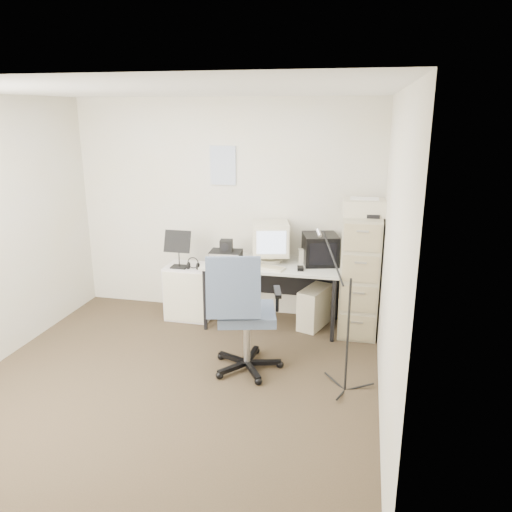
% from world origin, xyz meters
% --- Properties ---
extents(floor, '(3.60, 3.60, 0.01)m').
position_xyz_m(floor, '(0.00, 0.00, -0.01)').
color(floor, '#362C1C').
rests_on(floor, ground).
extents(ceiling, '(3.60, 3.60, 0.01)m').
position_xyz_m(ceiling, '(0.00, 0.00, 2.50)').
color(ceiling, white).
rests_on(ceiling, ground).
extents(wall_back, '(3.60, 0.02, 2.50)m').
position_xyz_m(wall_back, '(0.00, 1.80, 1.25)').
color(wall_back, silver).
rests_on(wall_back, ground).
extents(wall_front, '(3.60, 0.02, 2.50)m').
position_xyz_m(wall_front, '(0.00, -1.80, 1.25)').
color(wall_front, silver).
rests_on(wall_front, ground).
extents(wall_right, '(0.02, 3.60, 2.50)m').
position_xyz_m(wall_right, '(1.80, 0.00, 1.25)').
color(wall_right, silver).
rests_on(wall_right, ground).
extents(wall_calendar, '(0.30, 0.02, 0.44)m').
position_xyz_m(wall_calendar, '(-0.02, 1.79, 1.75)').
color(wall_calendar, white).
rests_on(wall_calendar, wall_back).
extents(filing_cabinet, '(0.40, 0.60, 1.30)m').
position_xyz_m(filing_cabinet, '(1.58, 1.48, 0.65)').
color(filing_cabinet, '#9D967F').
rests_on(filing_cabinet, floor).
extents(printer, '(0.46, 0.34, 0.17)m').
position_xyz_m(printer, '(1.58, 1.49, 1.38)').
color(printer, beige).
rests_on(printer, filing_cabinet).
extents(desk, '(1.50, 0.70, 0.73)m').
position_xyz_m(desk, '(0.63, 1.45, 0.36)').
color(desk, beige).
rests_on(desk, floor).
extents(crt_monitor, '(0.48, 0.50, 0.44)m').
position_xyz_m(crt_monitor, '(0.59, 1.53, 0.95)').
color(crt_monitor, beige).
rests_on(crt_monitor, desk).
extents(crt_tv, '(0.45, 0.46, 0.33)m').
position_xyz_m(crt_tv, '(1.14, 1.55, 0.89)').
color(crt_tv, black).
rests_on(crt_tv, desk).
extents(desk_speaker, '(0.10, 0.10, 0.15)m').
position_xyz_m(desk_speaker, '(0.94, 1.54, 0.81)').
color(desk_speaker, beige).
rests_on(desk_speaker, desk).
extents(keyboard, '(0.44, 0.24, 0.02)m').
position_xyz_m(keyboard, '(0.59, 1.24, 0.74)').
color(keyboard, beige).
rests_on(keyboard, desk).
extents(mouse, '(0.08, 0.12, 0.03)m').
position_xyz_m(mouse, '(0.96, 1.27, 0.75)').
color(mouse, black).
rests_on(mouse, desk).
extents(radio_receiver, '(0.37, 0.27, 0.10)m').
position_xyz_m(radio_receiver, '(0.08, 1.48, 0.78)').
color(radio_receiver, black).
rests_on(radio_receiver, desk).
extents(radio_speaker, '(0.15, 0.14, 0.13)m').
position_xyz_m(radio_speaker, '(0.10, 1.46, 0.90)').
color(radio_speaker, black).
rests_on(radio_speaker, radio_receiver).
extents(papers, '(0.24, 0.31, 0.02)m').
position_xyz_m(papers, '(0.36, 1.28, 0.74)').
color(papers, white).
rests_on(papers, desk).
extents(pc_tower, '(0.36, 0.53, 0.45)m').
position_xyz_m(pc_tower, '(1.10, 1.51, 0.23)').
color(pc_tower, beige).
rests_on(pc_tower, floor).
extents(office_chair, '(0.81, 0.81, 1.16)m').
position_xyz_m(office_chair, '(0.59, 0.39, 0.58)').
color(office_chair, slate).
rests_on(office_chair, floor).
extents(side_cart, '(0.51, 0.41, 0.63)m').
position_xyz_m(side_cart, '(-0.35, 1.46, 0.32)').
color(side_cart, silver).
rests_on(side_cart, floor).
extents(music_stand, '(0.31, 0.18, 0.44)m').
position_xyz_m(music_stand, '(-0.43, 1.36, 0.86)').
color(music_stand, black).
rests_on(music_stand, side_cart).
extents(headphones, '(0.19, 0.19, 0.03)m').
position_xyz_m(headphones, '(-0.26, 1.34, 0.68)').
color(headphones, black).
rests_on(headphones, side_cart).
extents(mic_stand, '(0.03, 0.03, 1.35)m').
position_xyz_m(mic_stand, '(1.51, 0.21, 0.67)').
color(mic_stand, black).
rests_on(mic_stand, floor).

